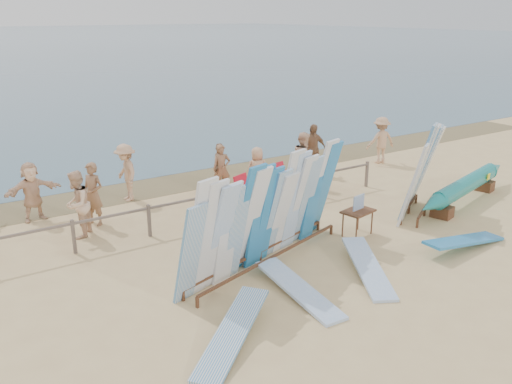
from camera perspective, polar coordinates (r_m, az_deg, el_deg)
ground at (r=13.41m, az=1.94°, el=-7.03°), size 160.00×160.00×0.00m
wet_sand_strip at (r=19.34m, az=-10.42°, el=0.77°), size 40.00×2.60×0.01m
fence at (r=15.53m, az=-4.41°, el=-0.92°), size 12.08×0.08×0.90m
main_surfboard_rack at (r=12.71m, az=1.20°, el=-2.49°), size 5.38×2.23×2.71m
side_surfboard_rack at (r=16.51m, az=16.92°, el=1.90°), size 2.51×1.85×2.87m
outrigger_canoe at (r=18.27m, az=21.25°, el=0.61°), size 6.14×2.12×0.88m
vendor_table at (r=14.87m, az=10.63°, el=-3.13°), size 0.96×0.76×1.14m
flat_board_d at (r=14.95m, az=20.99°, el=-5.54°), size 2.69×0.59×0.43m
flat_board_a at (r=11.86m, az=4.46°, el=-10.70°), size 0.69×2.72×0.27m
flat_board_e at (r=10.32m, az=-2.48°, el=-15.51°), size 2.45×2.11×0.43m
flat_board_b at (r=12.95m, az=11.65°, el=-8.41°), size 1.74×2.65×0.35m
beach_chair_left at (r=16.68m, az=-4.10°, el=-0.99°), size 0.53×0.55×0.80m
beach_chair_right at (r=16.87m, az=-0.97°, el=-0.53°), size 0.79×0.81×0.97m
stroller at (r=17.56m, az=3.12°, el=0.80°), size 0.72×0.92×1.13m
beachgoer_2 at (r=15.12m, az=-18.32°, el=-1.25°), size 0.87×0.97×1.83m
beachgoer_3 at (r=17.65m, az=-13.52°, el=1.99°), size 0.54×1.22×1.85m
beachgoer_4 at (r=18.30m, az=-3.85°, el=2.67°), size 0.94×0.97×1.61m
beachgoer_10 at (r=20.15m, az=5.96°, el=4.49°), size 1.19×0.72×1.89m
beachgoer_6 at (r=17.94m, az=0.13°, el=2.30°), size 0.84×0.58×1.56m
beachgoer_8 at (r=18.78m, az=5.05°, el=3.47°), size 0.83×1.01×1.88m
beachgoer_11 at (r=16.81m, az=-22.52°, el=0.04°), size 1.66×0.72×1.73m
beachgoer_7 at (r=18.01m, az=-3.64°, el=2.45°), size 0.67×0.50×1.64m
beachgoer_1 at (r=15.87m, az=-16.77°, el=-0.21°), size 0.67×0.75×1.81m
beachgoer_extra_0 at (r=22.14m, az=13.01°, el=5.33°), size 1.28×0.77×1.85m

